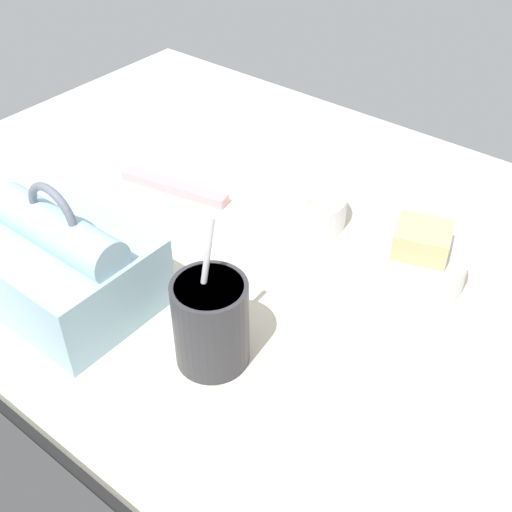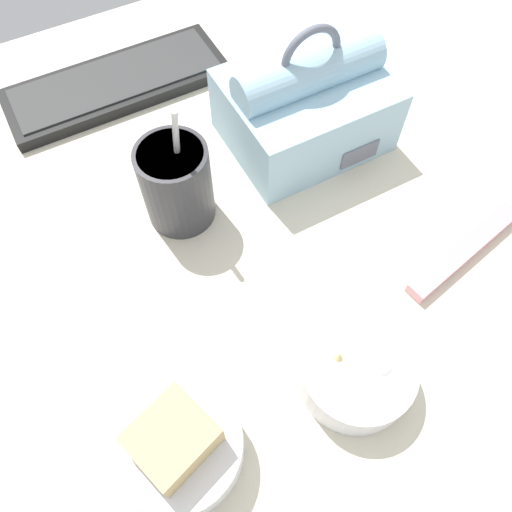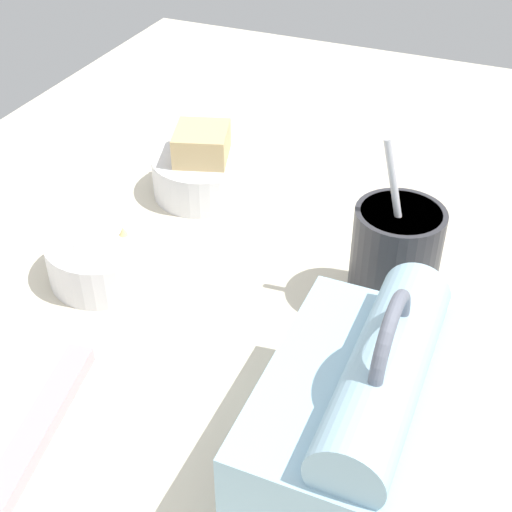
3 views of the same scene
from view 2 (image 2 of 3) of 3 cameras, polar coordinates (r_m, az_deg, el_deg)
name	(u,v)px [view 2 (image 2 of 3)]	position (r cm, az deg, el deg)	size (l,w,h in cm)	color
desk_surface	(221,269)	(62.46, -4.02, -1.47)	(140.00, 110.00, 2.00)	beige
keyboard	(118,83)	(83.58, -15.48, 18.55)	(33.53, 12.33, 2.10)	black
lunch_bag	(306,105)	(70.30, 5.69, 16.75)	(20.80, 17.10, 17.83)	#9EC6DB
soup_cup	(176,183)	(61.74, -9.08, 8.20)	(8.68, 8.68, 18.90)	#333338
bento_bowl_sandwich	(178,445)	(51.62, -8.93, -20.60)	(12.64, 12.64, 8.70)	silver
bento_bowl_snacks	(356,371)	(54.48, 11.33, -12.79)	(12.07, 12.07, 5.70)	silver
chopstick_case	(464,251)	(66.69, 22.72, 0.56)	(18.95, 6.04, 1.60)	pink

